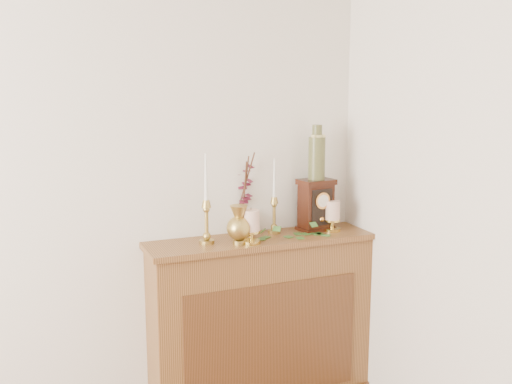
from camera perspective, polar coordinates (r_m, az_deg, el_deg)
name	(u,v)px	position (r m, az deg, el deg)	size (l,w,h in m)	color
console_shelf	(261,325)	(3.34, 0.51, -12.56)	(1.24, 0.34, 0.93)	brown
candlestick_left	(206,215)	(3.04, -4.74, -2.16)	(0.08, 0.08, 0.46)	tan
candlestick_center	(274,209)	(3.24, 1.74, -1.63)	(0.07, 0.07, 0.41)	tan
bud_vase	(239,225)	(3.02, -1.65, -3.19)	(0.12, 0.12, 0.20)	tan
ginger_jar	(245,196)	(3.25, -1.04, -0.40)	(0.18, 0.20, 0.45)	tan
pillar_candle_left	(251,225)	(3.04, -0.47, -3.14)	(0.10, 0.10, 0.19)	gold
pillar_candle_right	(332,214)	(3.32, 7.27, -2.10)	(0.09, 0.09, 0.18)	gold
ivy_garland	(297,234)	(3.21, 3.90, -4.03)	(0.42, 0.19, 0.07)	#366325
mantel_clock	(316,205)	(3.33, 5.74, -1.27)	(0.21, 0.16, 0.29)	#33140A
ceramic_vase	(317,155)	(3.29, 5.81, 3.52)	(0.09, 0.09, 0.30)	#162D23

